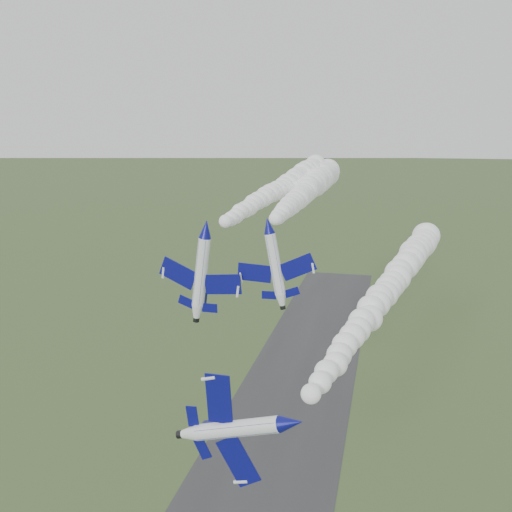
{
  "coord_description": "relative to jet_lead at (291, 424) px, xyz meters",
  "views": [
    {
      "loc": [
        17.76,
        -51.54,
        54.91
      ],
      "look_at": [
        2.28,
        13.35,
        39.66
      ],
      "focal_mm": 40.0,
      "sensor_mm": 36.0,
      "label": 1
    }
  ],
  "objects": [
    {
      "name": "jet_pair_right",
      "position": [
        -7.81,
        27.22,
        10.87
      ],
      "size": [
        9.73,
        11.86,
        3.27
      ],
      "rotation": [
        0.0,
        -0.18,
        0.04
      ],
      "color": "white"
    },
    {
      "name": "smoke_trail_jet_pair_left",
      "position": [
        -12.52,
        59.95,
        12.06
      ],
      "size": [
        12.39,
        58.87,
        4.62
      ],
      "primitive_type": null,
      "rotation": [
        0.0,
        0.0,
        -0.13
      ],
      "color": "white"
    },
    {
      "name": "jet_lead",
      "position": [
        0.0,
        0.0,
        0.0
      ],
      "size": [
        4.64,
        11.94,
        9.4
      ],
      "rotation": [
        0.0,
        1.26,
        -0.16
      ],
      "color": "white"
    },
    {
      "name": "jet_pair_left",
      "position": [
        -15.78,
        26.88,
        10.17
      ],
      "size": [
        11.55,
        13.81,
        3.57
      ],
      "rotation": [
        0.0,
        0.14,
        -0.13
      ],
      "color": "white"
    },
    {
      "name": "smoke_trail_jet_pair_right",
      "position": [
        -7.98,
        61.87,
        11.61
      ],
      "size": [
        8.37,
        64.52,
        5.62
      ],
      "primitive_type": null,
      "rotation": [
        0.0,
        0.0,
        0.04
      ],
      "color": "white"
    },
    {
      "name": "smoke_trail_jet_lead",
      "position": [
        7.15,
        36.22,
        1.64
      ],
      "size": [
        15.73,
        67.96,
        4.86
      ],
      "primitive_type": null,
      "rotation": [
        0.0,
        0.0,
        -0.16
      ],
      "color": "white"
    },
    {
      "name": "runway",
      "position": [
        -11.03,
        41.41,
        -32.12
      ],
      "size": [
        24.0,
        260.0,
        0.04
      ],
      "primitive_type": "cube",
      "color": "#323235",
      "rests_on": "ground"
    }
  ]
}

